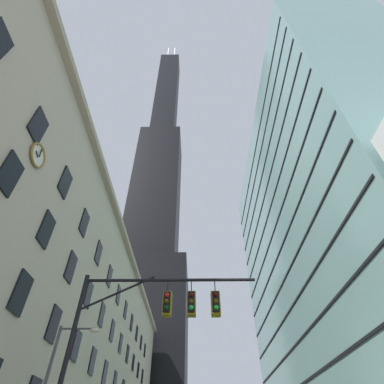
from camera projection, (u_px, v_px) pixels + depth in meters
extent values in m
cube|color=#BCAF93|center=(48.00, 336.00, 34.36)|extent=(15.07, 69.86, 24.16)
cube|color=tan|center=(129.00, 250.00, 41.94)|extent=(0.70, 69.86, 0.60)
cube|color=black|center=(21.00, 293.00, 16.19)|extent=(0.14, 1.40, 2.20)
cube|color=black|center=(54.00, 324.00, 19.89)|extent=(0.14, 1.40, 2.20)
cube|color=black|center=(76.00, 345.00, 23.59)|extent=(0.14, 1.40, 2.20)
cube|color=black|center=(92.00, 361.00, 27.29)|extent=(0.14, 1.40, 2.20)
cube|color=black|center=(105.00, 373.00, 30.99)|extent=(0.14, 1.40, 2.20)
cube|color=black|center=(115.00, 382.00, 34.69)|extent=(0.14, 1.40, 2.20)
cube|color=black|center=(10.00, 173.00, 15.31)|extent=(0.14, 1.40, 2.20)
cube|color=black|center=(46.00, 229.00, 19.01)|extent=(0.14, 1.40, 2.20)
cube|color=black|center=(71.00, 267.00, 22.71)|extent=(0.14, 1.40, 2.20)
cube|color=black|center=(88.00, 294.00, 26.41)|extent=(0.14, 1.40, 2.20)
cube|color=black|center=(102.00, 315.00, 30.11)|extent=(0.14, 1.40, 2.20)
cube|color=black|center=(112.00, 331.00, 33.81)|extent=(0.14, 1.40, 2.20)
cube|color=black|center=(121.00, 343.00, 37.52)|extent=(0.14, 1.40, 2.20)
cube|color=black|center=(127.00, 354.00, 41.22)|extent=(0.14, 1.40, 2.20)
cube|color=black|center=(133.00, 363.00, 44.92)|extent=(0.14, 1.40, 2.20)
cube|color=black|center=(138.00, 370.00, 48.62)|extent=(0.14, 1.40, 2.20)
cube|color=black|center=(142.00, 377.00, 52.32)|extent=(0.14, 1.40, 2.20)
cube|color=black|center=(38.00, 126.00, 18.14)|extent=(0.14, 1.40, 2.20)
cube|color=black|center=(65.00, 182.00, 21.84)|extent=(0.14, 1.40, 2.20)
cube|color=black|center=(84.00, 223.00, 25.54)|extent=(0.14, 1.40, 2.20)
cube|color=black|center=(98.00, 253.00, 29.24)|extent=(0.14, 1.40, 2.20)
cube|color=black|center=(110.00, 276.00, 32.94)|extent=(0.14, 1.40, 2.20)
cube|color=black|center=(118.00, 295.00, 36.64)|extent=(0.14, 1.40, 2.20)
cube|color=black|center=(126.00, 310.00, 40.34)|extent=(0.14, 1.40, 2.20)
cube|color=black|center=(132.00, 323.00, 44.04)|extent=(0.14, 1.40, 2.20)
cube|color=black|center=(137.00, 333.00, 47.74)|extent=(0.14, 1.40, 2.20)
cube|color=black|center=(141.00, 343.00, 51.44)|extent=(0.14, 1.40, 2.20)
cube|color=black|center=(145.00, 350.00, 55.14)|extent=(0.14, 1.40, 2.20)
torus|color=olive|center=(38.00, 155.00, 17.98)|extent=(0.15, 1.61, 1.61)
cylinder|color=silver|center=(38.00, 155.00, 17.98)|extent=(0.05, 1.39, 1.39)
cube|color=black|center=(37.00, 154.00, 17.80)|extent=(0.03, 0.41, 0.24)
cube|color=black|center=(41.00, 153.00, 18.21)|extent=(0.03, 0.16, 0.62)
cube|color=black|center=(139.00, 352.00, 78.37)|extent=(25.06, 25.06, 45.35)
cube|color=black|center=(156.00, 195.00, 115.80)|extent=(17.54, 17.54, 65.97)
cube|color=black|center=(167.00, 96.00, 165.71)|extent=(11.27, 11.27, 82.46)
cylinder|color=silver|center=(168.00, 56.00, 201.22)|extent=(1.20, 1.20, 23.12)
cylinder|color=silver|center=(175.00, 56.00, 201.18)|extent=(1.20, 1.20, 23.12)
cube|color=gray|center=(323.00, 239.00, 46.16)|extent=(15.30, 50.72, 54.02)
cube|color=black|center=(305.00, 382.00, 33.45)|extent=(0.12, 49.72, 0.24)
cube|color=black|center=(297.00, 343.00, 36.14)|extent=(0.12, 49.72, 0.24)
cube|color=black|center=(290.00, 310.00, 38.83)|extent=(0.12, 49.72, 0.24)
cube|color=black|center=(283.00, 282.00, 41.52)|extent=(0.12, 49.72, 0.24)
cube|color=black|center=(278.00, 256.00, 44.21)|extent=(0.12, 49.72, 0.24)
cube|color=black|center=(273.00, 234.00, 46.90)|extent=(0.12, 49.72, 0.24)
cube|color=black|center=(269.00, 214.00, 49.59)|extent=(0.12, 49.72, 0.24)
cube|color=black|center=(265.00, 196.00, 52.28)|extent=(0.12, 49.72, 0.24)
cube|color=black|center=(261.00, 180.00, 54.97)|extent=(0.12, 49.72, 0.24)
cube|color=black|center=(258.00, 165.00, 57.66)|extent=(0.12, 49.72, 0.24)
cube|color=black|center=(255.00, 152.00, 60.35)|extent=(0.12, 49.72, 0.24)
cylinder|color=black|center=(64.00, 369.00, 11.33)|extent=(0.20, 0.20, 7.69)
cylinder|color=black|center=(170.00, 280.00, 13.71)|extent=(7.81, 0.14, 0.14)
cylinder|color=black|center=(118.00, 293.00, 13.33)|extent=(3.21, 0.10, 1.62)
cylinder|color=black|center=(168.00, 286.00, 13.51)|extent=(0.04, 0.04, 0.60)
cube|color=black|center=(167.00, 303.00, 13.01)|extent=(0.30, 0.30, 0.90)
cube|color=olive|center=(167.00, 304.00, 13.13)|extent=(0.40, 0.40, 1.04)
sphere|color=red|center=(167.00, 295.00, 13.08)|extent=(0.20, 0.20, 0.20)
sphere|color=#4B3A08|center=(167.00, 301.00, 12.89)|extent=(0.20, 0.20, 0.20)
sphere|color=#083D10|center=(166.00, 308.00, 12.70)|extent=(0.20, 0.20, 0.20)
cylinder|color=black|center=(191.00, 286.00, 13.50)|extent=(0.04, 0.04, 0.60)
cube|color=black|center=(191.00, 302.00, 13.00)|extent=(0.30, 0.30, 0.90)
cube|color=olive|center=(191.00, 304.00, 13.12)|extent=(0.40, 0.40, 1.04)
sphere|color=#450808|center=(191.00, 295.00, 13.07)|extent=(0.20, 0.20, 0.20)
sphere|color=#4B3A08|center=(191.00, 301.00, 12.88)|extent=(0.20, 0.20, 0.20)
sphere|color=green|center=(191.00, 307.00, 12.69)|extent=(0.20, 0.20, 0.20)
cylinder|color=black|center=(215.00, 286.00, 13.49)|extent=(0.04, 0.04, 0.60)
cube|color=black|center=(216.00, 302.00, 12.99)|extent=(0.30, 0.30, 0.90)
cube|color=olive|center=(216.00, 304.00, 13.11)|extent=(0.40, 0.40, 1.04)
sphere|color=#450808|center=(216.00, 295.00, 13.06)|extent=(0.20, 0.20, 0.20)
sphere|color=#4B3A08|center=(216.00, 301.00, 12.87)|extent=(0.20, 0.20, 0.20)
sphere|color=green|center=(216.00, 307.00, 12.68)|extent=(0.20, 0.20, 0.20)
cylinder|color=#47474C|center=(78.00, 329.00, 17.15)|extent=(2.00, 0.10, 0.10)
ellipsoid|color=#EFE5C6|center=(95.00, 330.00, 17.07)|extent=(0.56, 0.32, 0.24)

